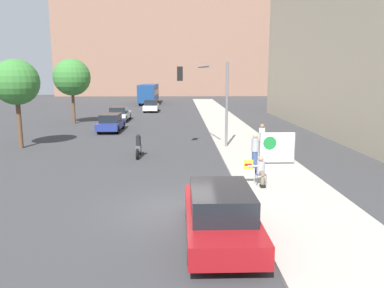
% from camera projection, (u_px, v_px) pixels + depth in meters
% --- Properties ---
extents(ground_plane, '(160.00, 160.00, 0.00)m').
position_uv_depth(ground_plane, '(177.00, 210.00, 12.72)').
color(ground_plane, '#38383A').
extents(sidewalk_curb, '(3.77, 90.00, 0.12)m').
position_uv_depth(sidewalk_curb, '(237.00, 137.00, 27.59)').
color(sidewalk_curb, '#A8A399').
rests_on(sidewalk_curb, ground_plane).
extents(building_backdrop_far, '(52.00, 12.00, 39.20)m').
position_uv_depth(building_backdrop_far, '(171.00, 9.00, 86.23)').
color(building_backdrop_far, '#936B56').
rests_on(building_backdrop_far, ground_plane).
extents(seated_protester, '(0.92, 0.77, 1.17)m').
position_uv_depth(seated_protester, '(261.00, 170.00, 15.17)').
color(seated_protester, '#474C56').
rests_on(seated_protester, sidewalk_curb).
extents(jogger_on_sidewalk, '(0.34, 0.34, 1.67)m').
position_uv_depth(jogger_on_sidewalk, '(255.00, 151.00, 17.92)').
color(jogger_on_sidewalk, '#334775').
rests_on(jogger_on_sidewalk, sidewalk_curb).
extents(pedestrian_behind, '(0.34, 0.34, 1.78)m').
position_uv_depth(pedestrian_behind, '(262.00, 140.00, 20.65)').
color(pedestrian_behind, '#424247').
rests_on(pedestrian_behind, sidewalk_curb).
extents(protest_banner, '(1.81, 0.06, 1.61)m').
position_uv_depth(protest_banner, '(277.00, 147.00, 18.66)').
color(protest_banner, slate).
rests_on(protest_banner, sidewalk_curb).
extents(traffic_light_pole, '(3.14, 2.91, 5.22)m').
position_uv_depth(traffic_light_pole, '(209.00, 90.00, 22.75)').
color(traffic_light_pole, slate).
rests_on(traffic_light_pole, sidewalk_curb).
extents(parked_car_curbside, '(1.89, 4.79, 1.51)m').
position_uv_depth(parked_car_curbside, '(220.00, 213.00, 10.35)').
color(parked_car_curbside, maroon).
rests_on(parked_car_curbside, ground_plane).
extents(car_on_road_nearest, '(1.71, 4.63, 1.44)m').
position_uv_depth(car_on_road_nearest, '(111.00, 122.00, 30.82)').
color(car_on_road_nearest, navy).
rests_on(car_on_road_nearest, ground_plane).
extents(car_on_road_midblock, '(1.85, 4.55, 1.43)m').
position_uv_depth(car_on_road_midblock, '(119.00, 114.00, 37.98)').
color(car_on_road_midblock, silver).
rests_on(car_on_road_midblock, ground_plane).
extents(car_on_road_distant, '(1.78, 4.29, 1.53)m').
position_uv_depth(car_on_road_distant, '(151.00, 106.00, 47.63)').
color(car_on_road_distant, white).
rests_on(car_on_road_distant, ground_plane).
extents(city_bus_on_road, '(2.58, 11.33, 3.13)m').
position_uv_depth(city_bus_on_road, '(149.00, 93.00, 61.21)').
color(city_bus_on_road, navy).
rests_on(city_bus_on_road, ground_plane).
extents(motorcycle_on_road, '(0.28, 2.03, 1.29)m').
position_uv_depth(motorcycle_on_road, '(139.00, 147.00, 21.02)').
color(motorcycle_on_road, '#565B60').
rests_on(motorcycle_on_road, ground_plane).
extents(street_tree_near_curb, '(2.81, 2.81, 5.53)m').
position_uv_depth(street_tree_near_curb, '(16.00, 82.00, 22.93)').
color(street_tree_near_curb, brown).
rests_on(street_tree_near_curb, ground_plane).
extents(street_tree_midblock, '(3.44, 3.44, 6.10)m').
position_uv_depth(street_tree_midblock, '(72.00, 77.00, 35.09)').
color(street_tree_midblock, brown).
rests_on(street_tree_midblock, ground_plane).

